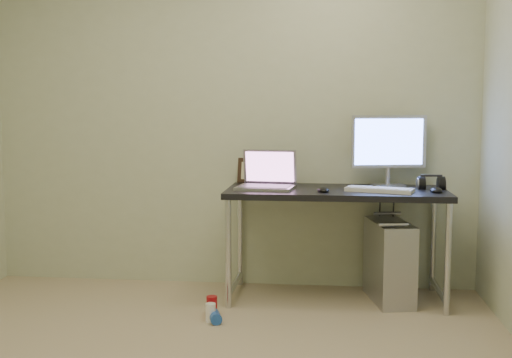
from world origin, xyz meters
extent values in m
cube|color=beige|center=(0.00, 1.75, 1.25)|extent=(3.50, 0.02, 2.50)
cube|color=black|center=(0.75, 1.43, 0.73)|extent=(1.45, 0.64, 0.04)
cylinder|color=silver|center=(0.07, 1.15, 0.35)|extent=(0.04, 0.04, 0.71)
cylinder|color=silver|center=(0.07, 1.71, 0.35)|extent=(0.04, 0.04, 0.71)
cylinder|color=silver|center=(1.44, 1.15, 0.35)|extent=(0.04, 0.04, 0.71)
cylinder|color=silver|center=(1.44, 1.71, 0.35)|extent=(0.04, 0.04, 0.71)
cylinder|color=silver|center=(0.07, 1.43, 0.08)|extent=(0.04, 0.56, 0.04)
cylinder|color=silver|center=(1.44, 1.43, 0.08)|extent=(0.04, 0.56, 0.04)
cube|color=#ACACB0|center=(1.11, 1.43, 0.27)|extent=(0.32, 0.55, 0.54)
cylinder|color=#B4B4BC|center=(1.11, 1.22, 0.56)|extent=(0.19, 0.06, 0.03)
cylinder|color=#B4B4BC|center=(1.11, 1.65, 0.56)|extent=(0.19, 0.06, 0.03)
cylinder|color=black|center=(1.06, 1.70, 0.40)|extent=(0.01, 0.16, 0.69)
cylinder|color=black|center=(1.15, 1.68, 0.38)|extent=(0.02, 0.11, 0.71)
cylinder|color=#A90F16|center=(-0.01, 0.99, 0.06)|extent=(0.08, 0.08, 0.12)
cylinder|color=white|center=(0.00, 0.87, 0.06)|extent=(0.06, 0.06, 0.11)
cylinder|color=blue|center=(0.03, 0.86, 0.03)|extent=(0.11, 0.14, 0.07)
cube|color=#B4B4BC|center=(0.28, 1.38, 0.76)|extent=(0.40, 0.30, 0.02)
cube|color=slate|center=(0.28, 1.38, 0.77)|extent=(0.35, 0.25, 0.00)
cube|color=#9C9DA4|center=(0.30, 1.53, 0.89)|extent=(0.37, 0.10, 0.24)
cube|color=#7E4B76|center=(0.30, 1.52, 0.89)|extent=(0.33, 0.08, 0.20)
cube|color=#B4B4BC|center=(1.11, 1.62, 0.76)|extent=(0.24, 0.19, 0.02)
cylinder|color=#B4B4BC|center=(1.11, 1.64, 0.82)|extent=(0.03, 0.03, 0.11)
cube|color=#B4B4BC|center=(1.11, 1.63, 1.06)|extent=(0.52, 0.15, 0.36)
cube|color=#597CFF|center=(1.11, 1.61, 1.06)|extent=(0.46, 0.11, 0.31)
cube|color=silver|center=(1.03, 1.32, 0.76)|extent=(0.45, 0.27, 0.03)
ellipsoid|color=black|center=(1.39, 1.33, 0.77)|extent=(0.09, 0.13, 0.04)
ellipsoid|color=black|center=(0.67, 1.28, 0.77)|extent=(0.09, 0.13, 0.04)
cylinder|color=black|center=(1.32, 1.51, 0.78)|extent=(0.05, 0.11, 0.11)
cylinder|color=black|center=(1.45, 1.51, 0.78)|extent=(0.05, 0.11, 0.11)
cube|color=black|center=(1.38, 1.51, 0.84)|extent=(0.14, 0.02, 0.01)
cube|color=black|center=(0.16, 1.73, 0.84)|extent=(0.23, 0.09, 0.18)
cylinder|color=silver|center=(0.32, 1.68, 0.80)|extent=(0.01, 0.01, 0.09)
cylinder|color=silver|center=(0.32, 1.68, 0.86)|extent=(0.04, 0.03, 0.04)
camera|label=1|loc=(0.69, -2.84, 1.28)|focal=45.00mm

